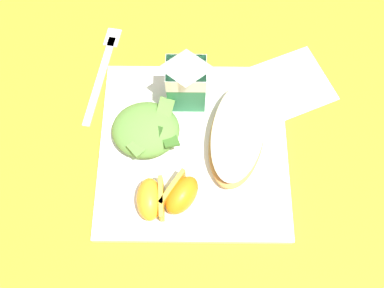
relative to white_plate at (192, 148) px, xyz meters
name	(u,v)px	position (x,y,z in m)	size (l,w,h in m)	color
ground	(192,150)	(0.00, 0.00, -0.01)	(3.00, 3.00, 0.00)	orange
white_plate	(192,148)	(0.00, 0.00, 0.00)	(0.28, 0.28, 0.02)	white
cheesy_pizza_bread	(236,133)	(0.06, 0.01, 0.03)	(0.11, 0.18, 0.04)	tan
green_salad_pile	(145,130)	(-0.07, 0.02, 0.03)	(0.10, 0.09, 0.04)	#5B8E3D
milk_carton	(185,79)	(-0.01, 0.08, 0.07)	(0.06, 0.04, 0.11)	#2D8451
orange_wedge_front	(149,199)	(-0.06, -0.09, 0.03)	(0.04, 0.06, 0.04)	orange
orange_wedge_middle	(179,194)	(-0.02, -0.08, 0.03)	(0.06, 0.07, 0.04)	orange
paper_napkin	(292,83)	(0.16, 0.12, -0.01)	(0.11, 0.11, 0.00)	white
metal_fork	(102,66)	(-0.15, 0.15, -0.01)	(0.05, 0.19, 0.01)	silver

